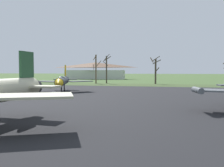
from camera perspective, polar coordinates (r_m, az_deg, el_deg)
name	(u,v)px	position (r m, az deg, el deg)	size (l,w,h in m)	color
asphalt_apron	(63,101)	(31.69, -11.22, -3.96)	(78.36, 61.68, 0.05)	black
grass_verge_strip	(122,85)	(66.77, 2.36, -0.30)	(138.36, 12.00, 0.06)	#3C4F28
jet_fighter_front_right	(63,81)	(43.69, -11.21, 0.59)	(9.94, 13.88, 4.92)	#33383D
info_placard_front_right	(54,94)	(35.82, -13.03, -2.30)	(0.58, 0.25, 0.89)	black
bare_tree_far_left	(96,68)	(73.43, -3.69, 3.48)	(2.51, 2.51, 8.60)	brown
bare_tree_left_of_center	(107,68)	(73.89, -1.26, 3.50)	(2.22, 2.15, 8.79)	#42382D
bare_tree_center	(155,69)	(72.31, 9.90, 3.23)	(3.14, 3.16, 8.07)	#42382D
visitor_building	(95,71)	(114.19, -3.88, 2.91)	(28.38, 11.19, 7.60)	beige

